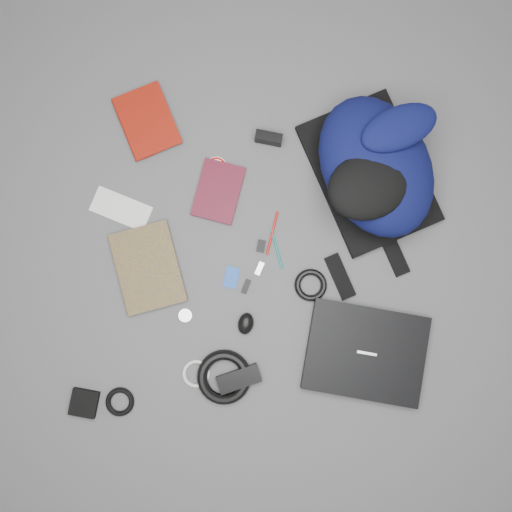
{
  "coord_description": "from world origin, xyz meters",
  "views": [
    {
      "loc": [
        0.0,
        -0.1,
        1.72
      ],
      "look_at": [
        0.0,
        0.0,
        0.02
      ],
      "focal_mm": 35.0,
      "sensor_mm": 36.0,
      "label": 1
    }
  ],
  "objects_px": {
    "dvd_case": "(218,192)",
    "power_brick": "(239,379)",
    "backpack": "(376,167)",
    "comic_book": "(118,276)",
    "compact_camera": "(269,138)",
    "laptop": "(366,352)",
    "textbook_red": "(123,131)",
    "pouch": "(84,403)",
    "mouse": "(246,324)"
  },
  "relations": [
    {
      "from": "textbook_red",
      "to": "pouch",
      "type": "relative_size",
      "value": 2.66
    },
    {
      "from": "laptop",
      "to": "mouse",
      "type": "height_order",
      "value": "same"
    },
    {
      "from": "comic_book",
      "to": "compact_camera",
      "type": "distance_m",
      "value": 0.7
    },
    {
      "from": "backpack",
      "to": "pouch",
      "type": "height_order",
      "value": "backpack"
    },
    {
      "from": "laptop",
      "to": "dvd_case",
      "type": "relative_size",
      "value": 1.91
    },
    {
      "from": "dvd_case",
      "to": "compact_camera",
      "type": "xyz_separation_m",
      "value": [
        0.17,
        0.19,
        0.02
      ]
    },
    {
      "from": "power_brick",
      "to": "backpack",
      "type": "bearing_deg",
      "value": 38.41
    },
    {
      "from": "laptop",
      "to": "mouse",
      "type": "xyz_separation_m",
      "value": [
        -0.41,
        0.08,
        -0.0
      ]
    },
    {
      "from": "backpack",
      "to": "mouse",
      "type": "relative_size",
      "value": 7.36
    },
    {
      "from": "mouse",
      "to": "power_brick",
      "type": "relative_size",
      "value": 0.51
    },
    {
      "from": "laptop",
      "to": "compact_camera",
      "type": "distance_m",
      "value": 0.8
    },
    {
      "from": "dvd_case",
      "to": "laptop",
      "type": "bearing_deg",
      "value": -33.21
    },
    {
      "from": "backpack",
      "to": "mouse",
      "type": "bearing_deg",
      "value": -152.75
    },
    {
      "from": "backpack",
      "to": "comic_book",
      "type": "bearing_deg",
      "value": 179.12
    },
    {
      "from": "backpack",
      "to": "power_brick",
      "type": "relative_size",
      "value": 3.74
    },
    {
      "from": "pouch",
      "to": "comic_book",
      "type": "bearing_deg",
      "value": 77.69
    },
    {
      "from": "mouse",
      "to": "pouch",
      "type": "xyz_separation_m",
      "value": [
        -0.54,
        -0.28,
        -0.01
      ]
    },
    {
      "from": "comic_book",
      "to": "dvd_case",
      "type": "distance_m",
      "value": 0.45
    },
    {
      "from": "textbook_red",
      "to": "compact_camera",
      "type": "height_order",
      "value": "compact_camera"
    },
    {
      "from": "dvd_case",
      "to": "power_brick",
      "type": "distance_m",
      "value": 0.64
    },
    {
      "from": "backpack",
      "to": "comic_book",
      "type": "xyz_separation_m",
      "value": [
        -0.85,
        -0.38,
        -0.1
      ]
    },
    {
      "from": "textbook_red",
      "to": "dvd_case",
      "type": "xyz_separation_m",
      "value": [
        0.34,
        -0.2,
        -0.0
      ]
    },
    {
      "from": "backpack",
      "to": "pouch",
      "type": "distance_m",
      "value": 1.25
    },
    {
      "from": "laptop",
      "to": "dvd_case",
      "type": "bearing_deg",
      "value": 142.19
    },
    {
      "from": "backpack",
      "to": "dvd_case",
      "type": "xyz_separation_m",
      "value": [
        -0.52,
        -0.08,
        -0.1
      ]
    },
    {
      "from": "textbook_red",
      "to": "backpack",
      "type": "bearing_deg",
      "value": -32.44
    },
    {
      "from": "textbook_red",
      "to": "comic_book",
      "type": "relative_size",
      "value": 0.82
    },
    {
      "from": "textbook_red",
      "to": "dvd_case",
      "type": "height_order",
      "value": "textbook_red"
    },
    {
      "from": "mouse",
      "to": "backpack",
      "type": "bearing_deg",
      "value": 62.42
    },
    {
      "from": "power_brick",
      "to": "pouch",
      "type": "bearing_deg",
      "value": 169.98
    },
    {
      "from": "power_brick",
      "to": "pouch",
      "type": "relative_size",
      "value": 1.62
    },
    {
      "from": "dvd_case",
      "to": "power_brick",
      "type": "xyz_separation_m",
      "value": [
        0.09,
        -0.64,
        0.01
      ]
    },
    {
      "from": "comic_book",
      "to": "dvd_case",
      "type": "xyz_separation_m",
      "value": [
        0.33,
        0.3,
        -0.0
      ]
    },
    {
      "from": "backpack",
      "to": "mouse",
      "type": "xyz_separation_m",
      "value": [
        -0.41,
        -0.53,
        -0.09
      ]
    },
    {
      "from": "backpack",
      "to": "dvd_case",
      "type": "distance_m",
      "value": 0.54
    },
    {
      "from": "comic_book",
      "to": "pouch",
      "type": "distance_m",
      "value": 0.44
    },
    {
      "from": "compact_camera",
      "to": "power_brick",
      "type": "xyz_separation_m",
      "value": [
        -0.08,
        -0.83,
        -0.01
      ]
    },
    {
      "from": "power_brick",
      "to": "dvd_case",
      "type": "bearing_deg",
      "value": 77.59
    },
    {
      "from": "power_brick",
      "to": "compact_camera",
      "type": "bearing_deg",
      "value": 64.03
    },
    {
      "from": "laptop",
      "to": "textbook_red",
      "type": "xyz_separation_m",
      "value": [
        -0.86,
        0.74,
        -0.01
      ]
    },
    {
      "from": "comic_book",
      "to": "textbook_red",
      "type": "bearing_deg",
      "value": 73.6
    },
    {
      "from": "backpack",
      "to": "compact_camera",
      "type": "xyz_separation_m",
      "value": [
        -0.35,
        0.11,
        -0.09
      ]
    },
    {
      "from": "mouse",
      "to": "power_brick",
      "type": "xyz_separation_m",
      "value": [
        -0.02,
        -0.19,
        -0.0
      ]
    },
    {
      "from": "comic_book",
      "to": "dvd_case",
      "type": "bearing_deg",
      "value": 25.38
    },
    {
      "from": "compact_camera",
      "to": "pouch",
      "type": "bearing_deg",
      "value": -113.15
    },
    {
      "from": "compact_camera",
      "to": "power_brick",
      "type": "height_order",
      "value": "compact_camera"
    },
    {
      "from": "pouch",
      "to": "mouse",
      "type": "bearing_deg",
      "value": 27.82
    },
    {
      "from": "backpack",
      "to": "pouch",
      "type": "relative_size",
      "value": 6.07
    },
    {
      "from": "compact_camera",
      "to": "laptop",
      "type": "bearing_deg",
      "value": -54.59
    },
    {
      "from": "compact_camera",
      "to": "mouse",
      "type": "relative_size",
      "value": 1.27
    }
  ]
}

